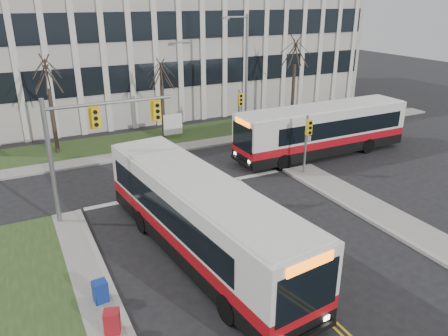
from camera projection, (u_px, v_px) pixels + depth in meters
ground at (265, 259)px, 18.49m from camera, size 120.00×120.00×0.00m
sidewalk_cross at (215, 142)px, 33.20m from camera, size 44.00×1.60×0.14m
building_lawn at (200, 133)px, 35.52m from camera, size 44.00×5.00×0.12m
office_building at (150, 44)px, 43.32m from camera, size 40.00×16.00×12.00m
mast_arm_signal at (86, 136)px, 20.52m from camera, size 6.11×0.38×6.20m
signal_pole_near at (307, 136)px, 26.34m from camera, size 0.34×0.39×3.80m
signal_pole_far at (240, 107)px, 33.40m from camera, size 0.34×0.39×3.80m
streetlight at (244, 69)px, 33.43m from camera, size 2.15×0.25×9.20m
directory_sign at (173, 125)px, 33.65m from camera, size 1.50×0.12×2.00m
tree_left at (47, 75)px, 28.91m from camera, size 1.80×1.80×7.70m
tree_mid at (161, 75)px, 32.67m from camera, size 1.80×1.80×6.82m
tree_right at (295, 53)px, 37.17m from camera, size 1.80×1.80×8.25m
bus_main at (200, 220)px, 18.14m from camera, size 4.12×13.10×3.43m
bus_cross at (322, 131)px, 30.18m from camera, size 12.71×2.83×3.38m
newspaper_box_blue at (101, 293)px, 15.61m from camera, size 0.53×0.49×0.95m
newspaper_box_red at (112, 323)px, 14.16m from camera, size 0.62×0.59×0.95m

